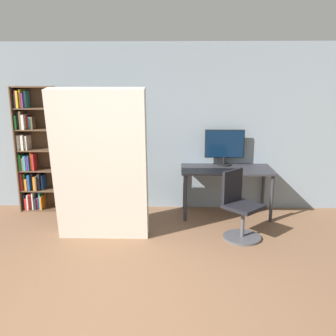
{
  "coord_description": "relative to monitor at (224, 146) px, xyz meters",
  "views": [
    {
      "loc": [
        0.7,
        -2.72,
        2.16
      ],
      "look_at": [
        0.58,
        1.84,
        1.05
      ],
      "focal_mm": 40.0,
      "sensor_mm": 36.0,
      "label": 1
    }
  ],
  "objects": [
    {
      "name": "bookshelf",
      "position": [
        -3.1,
        -0.0,
        -0.15
      ],
      "size": [
        0.61,
        0.32,
        2.02
      ],
      "color": "brown",
      "rests_on": "ground"
    },
    {
      "name": "office_chair",
      "position": [
        0.1,
        -1.09,
        -0.71
      ],
      "size": [
        0.62,
        0.62,
        0.94
      ],
      "color": "#4C4C51",
      "rests_on": "ground"
    },
    {
      "name": "wall_back",
      "position": [
        -1.46,
        0.16,
        0.26
      ],
      "size": [
        8.0,
        0.06,
        2.7
      ],
      "color": "gray",
      "rests_on": "ground"
    },
    {
      "name": "mattress_near",
      "position": [
        -1.76,
        -1.19,
        -0.07
      ],
      "size": [
        1.22,
        0.47,
        2.04
      ],
      "color": "beige",
      "rests_on": "ground"
    },
    {
      "name": "desk",
      "position": [
        0.02,
        -0.22,
        -0.42
      ],
      "size": [
        1.43,
        0.7,
        0.77
      ],
      "color": "#2D2D33",
      "rests_on": "ground"
    },
    {
      "name": "monitor",
      "position": [
        0.0,
        0.0,
        0.0
      ],
      "size": [
        0.63,
        0.22,
        0.58
      ],
      "color": "black",
      "rests_on": "desk"
    }
  ]
}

